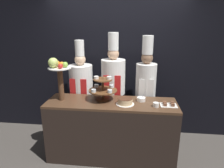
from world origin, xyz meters
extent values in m
plane|color=#47423D|center=(0.00, 0.00, 0.00)|extent=(14.00, 14.00, 0.00)
cube|color=black|center=(0.00, 1.20, 1.40)|extent=(10.00, 0.06, 2.80)
cube|color=black|center=(0.00, 0.29, 0.45)|extent=(1.95, 0.59, 0.91)
cube|color=#4C3321|center=(0.00, 0.29, 0.93)|extent=(1.95, 0.59, 0.03)
cylinder|color=brown|center=(-0.14, 0.37, 0.95)|extent=(0.19, 0.19, 0.02)
cylinder|color=brown|center=(-0.14, 0.37, 1.11)|extent=(0.04, 0.04, 0.33)
cylinder|color=brown|center=(-0.14, 0.37, 1.10)|extent=(0.43, 0.43, 0.02)
cylinder|color=brown|center=(-0.14, 0.37, 1.27)|extent=(0.29, 0.29, 0.02)
cylinder|color=silver|center=(-0.26, 0.48, 1.13)|extent=(0.07, 0.07, 0.04)
cylinder|color=beige|center=(-0.26, 0.48, 1.12)|extent=(0.06, 0.06, 0.03)
cylinder|color=silver|center=(-0.25, 0.24, 1.13)|extent=(0.07, 0.07, 0.04)
cylinder|color=gold|center=(-0.25, 0.24, 1.12)|extent=(0.06, 0.06, 0.03)
cylinder|color=silver|center=(-0.02, 0.25, 1.13)|extent=(0.07, 0.07, 0.04)
cylinder|color=red|center=(-0.02, 0.25, 1.12)|extent=(0.06, 0.06, 0.03)
cylinder|color=silver|center=(-0.02, 0.49, 1.13)|extent=(0.07, 0.07, 0.04)
cylinder|color=green|center=(-0.02, 0.49, 1.12)|extent=(0.06, 0.06, 0.03)
cylinder|color=white|center=(-0.23, 0.36, 1.30)|extent=(0.07, 0.07, 0.04)
cylinder|color=white|center=(-0.04, 0.37, 1.30)|extent=(0.07, 0.07, 0.04)
cylinder|color=brown|center=(-0.76, 0.29, 1.19)|extent=(0.08, 0.08, 0.49)
cylinder|color=white|center=(-0.76, 0.29, 1.44)|extent=(0.33, 0.33, 0.01)
sphere|color=#84B742|center=(-0.68, 0.31, 1.49)|extent=(0.08, 0.08, 0.08)
sphere|color=orange|center=(-0.76, 0.38, 1.49)|extent=(0.07, 0.07, 0.07)
sphere|color=orange|center=(-0.82, 0.35, 1.50)|extent=(0.10, 0.10, 0.10)
sphere|color=#ADC160|center=(-0.84, 0.27, 1.52)|extent=(0.15, 0.15, 0.15)
sphere|color=red|center=(-0.72, 0.22, 1.49)|extent=(0.07, 0.07, 0.07)
cylinder|color=white|center=(0.21, 0.23, 0.95)|extent=(0.27, 0.27, 0.01)
cylinder|color=#E0BC89|center=(0.21, 0.23, 0.99)|extent=(0.21, 0.21, 0.08)
cylinder|color=#472819|center=(0.21, 0.23, 1.03)|extent=(0.21, 0.21, 0.01)
cylinder|color=white|center=(0.64, 0.18, 0.98)|extent=(0.08, 0.08, 0.06)
cube|color=white|center=(0.83, 0.25, 0.95)|extent=(0.23, 0.18, 0.01)
cube|color=brown|center=(0.78, 0.22, 0.97)|extent=(0.04, 0.04, 0.04)
cube|color=brown|center=(0.88, 0.22, 0.97)|extent=(0.04, 0.04, 0.04)
cube|color=brown|center=(0.78, 0.29, 0.97)|extent=(0.04, 0.04, 0.04)
cube|color=brown|center=(0.88, 0.29, 0.97)|extent=(0.04, 0.04, 0.04)
cylinder|color=white|center=(0.44, 0.38, 0.97)|extent=(0.13, 0.13, 0.06)
cylinder|color=#BCBCC1|center=(0.48, 0.38, 1.05)|extent=(0.05, 0.01, 0.11)
cube|color=black|center=(-0.59, 0.81, 0.44)|extent=(0.31, 0.17, 0.88)
cylinder|color=white|center=(-0.59, 0.81, 1.13)|extent=(0.41, 0.41, 0.51)
cube|color=red|center=(-0.59, 0.62, 1.03)|extent=(0.29, 0.01, 0.33)
sphere|color=#DBB28E|center=(-0.59, 0.81, 1.48)|extent=(0.19, 0.19, 0.19)
cylinder|color=white|center=(-0.59, 0.81, 1.67)|extent=(0.15, 0.15, 0.27)
cube|color=black|center=(-0.03, 0.81, 0.45)|extent=(0.30, 0.17, 0.90)
cylinder|color=white|center=(-0.03, 0.81, 1.20)|extent=(0.41, 0.41, 0.59)
cube|color=red|center=(-0.03, 0.62, 1.08)|extent=(0.28, 0.01, 0.38)
sphere|color=tan|center=(-0.03, 0.81, 1.59)|extent=(0.19, 0.19, 0.19)
cylinder|color=white|center=(-0.03, 0.81, 1.79)|extent=(0.17, 0.17, 0.29)
cube|color=black|center=(0.53, 0.81, 0.43)|extent=(0.26, 0.14, 0.86)
cylinder|color=white|center=(0.53, 0.81, 1.14)|extent=(0.34, 0.34, 0.58)
cube|color=white|center=(0.53, 0.65, 1.03)|extent=(0.24, 0.01, 0.37)
sphere|color=#846047|center=(0.53, 0.81, 1.53)|extent=(0.19, 0.19, 0.19)
cylinder|color=white|center=(0.53, 0.81, 1.74)|extent=(0.18, 0.18, 0.30)
camera|label=1|loc=(0.32, -2.46, 2.06)|focal=32.00mm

